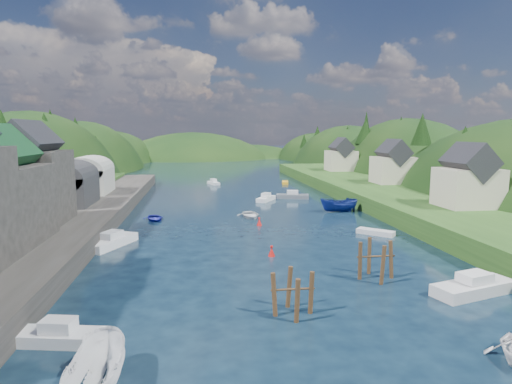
{
  "coord_description": "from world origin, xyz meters",
  "views": [
    {
      "loc": [
        -7.69,
        -28.92,
        12.07
      ],
      "look_at": [
        0.0,
        28.0,
        4.0
      ],
      "focal_mm": 30.0,
      "sensor_mm": 36.0,
      "label": 1
    }
  ],
  "objects": [
    {
      "name": "ground",
      "position": [
        0.0,
        50.0,
        0.0
      ],
      "size": [
        600.0,
        600.0,
        0.0
      ],
      "primitive_type": "plane",
      "color": "black",
      "rests_on": "ground"
    },
    {
      "name": "hillside_left",
      "position": [
        -45.0,
        75.0,
        -8.03
      ],
      "size": [
        44.0,
        245.56,
        52.0
      ],
      "color": "black",
      "rests_on": "ground"
    },
    {
      "name": "hillside_right",
      "position": [
        45.0,
        75.0,
        -7.41
      ],
      "size": [
        36.0,
        245.56,
        48.0
      ],
      "color": "black",
      "rests_on": "ground"
    },
    {
      "name": "far_hills",
      "position": [
        1.22,
        174.01,
        -10.8
      ],
      "size": [
        103.0,
        68.0,
        44.0
      ],
      "color": "black",
      "rests_on": "ground"
    },
    {
      "name": "hill_trees",
      "position": [
        -0.08,
        64.36,
        11.13
      ],
      "size": [
        88.97,
        150.67,
        12.83
      ],
      "color": "black",
      "rests_on": "ground"
    },
    {
      "name": "quay_left",
      "position": [
        -24.0,
        20.0,
        1.0
      ],
      "size": [
        12.0,
        110.0,
        2.0
      ],
      "primitive_type": "cube",
      "color": "#2D2B28",
      "rests_on": "ground"
    },
    {
      "name": "boat_sheds",
      "position": [
        -26.0,
        39.0,
        5.27
      ],
      "size": [
        7.0,
        21.0,
        7.5
      ],
      "color": "#2D2D30",
      "rests_on": "quay_left"
    },
    {
      "name": "terrace_right",
      "position": [
        25.0,
        40.0,
        1.2
      ],
      "size": [
        16.0,
        120.0,
        2.4
      ],
      "primitive_type": "cube",
      "color": "#234719",
      "rests_on": "ground"
    },
    {
      "name": "right_bank_cottages",
      "position": [
        28.0,
        48.33,
        5.84
      ],
      "size": [
        9.0,
        59.24,
        8.41
      ],
      "color": "beige",
      "rests_on": "terrace_right"
    },
    {
      "name": "piling_cluster_near",
      "position": [
        -1.65,
        -2.43,
        1.21
      ],
      "size": [
        2.98,
        2.8,
        3.55
      ],
      "color": "#382314",
      "rests_on": "ground"
    },
    {
      "name": "piling_cluster_far",
      "position": [
        6.67,
        3.55,
        1.33
      ],
      "size": [
        3.24,
        3.02,
        3.8
      ],
      "color": "#382314",
      "rests_on": "ground"
    },
    {
      "name": "channel_buoy_near",
      "position": [
        -0.74,
        11.12,
        0.48
      ],
      "size": [
        0.7,
        0.7,
        1.1
      ],
      "color": "#AC100D",
      "rests_on": "ground"
    },
    {
      "name": "channel_buoy_far",
      "position": [
        0.03,
        25.03,
        0.48
      ],
      "size": [
        0.7,
        0.7,
        1.1
      ],
      "color": "#AC100D",
      "rests_on": "ground"
    },
    {
      "name": "moored_boats",
      "position": [
        0.14,
        16.72,
        0.69
      ],
      "size": [
        35.87,
        85.51,
        2.4
      ],
      "color": "navy",
      "rests_on": "ground"
    }
  ]
}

